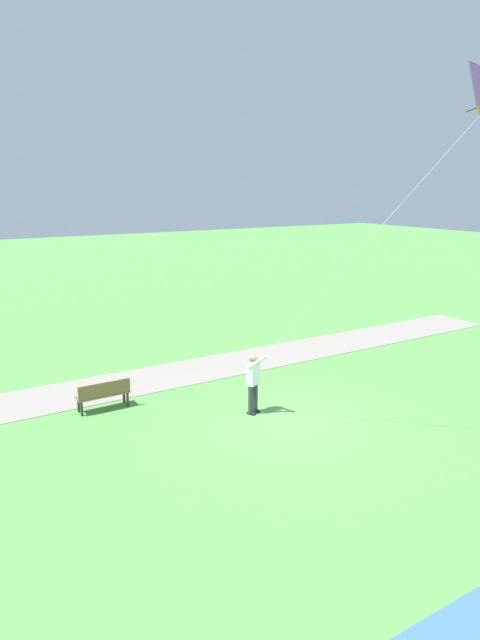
# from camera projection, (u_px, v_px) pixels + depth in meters

# --- Properties ---
(ground_plane) EXTENTS (120.00, 120.00, 0.00)m
(ground_plane) POSITION_uv_depth(u_px,v_px,m) (289.00, 424.00, 14.61)
(ground_plane) COLOR #569947
(walkway_path) EXTENTS (2.46, 32.00, 0.02)m
(walkway_path) POSITION_uv_depth(u_px,v_px,m) (148.00, 380.00, 17.91)
(walkway_path) COLOR gray
(walkway_path) RESTS_ON ground
(person_kite_flyer) EXTENTS (0.63, 0.50, 1.83)m
(person_kite_flyer) POSITION_uv_depth(u_px,v_px,m) (254.00, 378.00, 15.05)
(person_kite_flyer) COLOR #232328
(person_kite_flyer) RESTS_ON ground
(flying_kite) EXTENTS (5.21, 2.57, 6.77)m
(flying_kite) POSITION_uv_depth(u_px,v_px,m) (466.00, 92.00, 10.53)
(flying_kite) COLOR purple
(park_bench_near_walkway) EXTENTS (0.44, 1.50, 0.88)m
(park_bench_near_walkway) POSITION_uv_depth(u_px,v_px,m) (104.00, 393.00, 15.40)
(park_bench_near_walkway) COLOR olive
(park_bench_near_walkway) RESTS_ON ground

